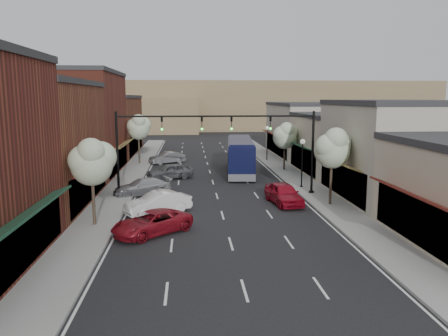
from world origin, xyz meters
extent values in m
plane|color=black|center=(0.00, 0.00, 0.00)|extent=(160.00, 160.00, 0.00)
cube|color=gray|center=(-8.40, 18.50, 0.07)|extent=(2.80, 73.00, 0.15)
cube|color=gray|center=(8.40, 18.50, 0.07)|extent=(2.80, 73.00, 0.15)
cube|color=gray|center=(-7.00, 18.50, 0.07)|extent=(0.25, 73.00, 0.17)
cube|color=gray|center=(7.00, 18.50, 0.07)|extent=(0.25, 73.00, 0.17)
cube|color=black|center=(-10.10, -8.00, 1.60)|extent=(0.60, 11.90, 2.60)
cube|color=#173A26|center=(-9.30, -8.00, 3.10)|extent=(1.07, 9.80, 0.49)
cube|color=brown|center=(-14.30, 6.00, 4.50)|extent=(9.00, 14.00, 9.00)
cube|color=#2D2D30|center=(-14.30, 6.00, 9.20)|extent=(9.20, 14.10, 0.40)
cube|color=black|center=(-10.10, 6.00, 1.60)|extent=(0.60, 11.90, 2.60)
cube|color=#5A1C14|center=(-9.30, 6.00, 3.10)|extent=(1.07, 9.80, 0.49)
cube|color=maroon|center=(-14.30, 20.00, 5.25)|extent=(9.00, 14.00, 10.50)
cube|color=#2D2D30|center=(-14.30, 20.00, 10.70)|extent=(9.20, 14.10, 0.40)
cube|color=black|center=(-10.10, 20.00, 1.60)|extent=(0.60, 11.90, 2.60)
cube|color=olive|center=(-9.30, 20.00, 3.10)|extent=(1.07, 9.80, 0.49)
cube|color=brown|center=(-14.30, 36.00, 4.00)|extent=(9.00, 18.00, 8.00)
cube|color=#2D2D30|center=(-14.30, 36.00, 8.20)|extent=(9.20, 18.10, 0.40)
cube|color=black|center=(-10.10, 36.00, 1.60)|extent=(0.60, 15.30, 2.60)
cube|color=#173A26|center=(-9.30, 36.00, 3.10)|extent=(1.07, 12.60, 0.49)
cube|color=black|center=(10.10, -6.00, 1.60)|extent=(0.60, 10.20, 2.60)
cube|color=#5A1C14|center=(9.30, -6.00, 3.10)|extent=(1.07, 8.40, 0.49)
cube|color=#AFA796|center=(13.80, 6.00, 3.75)|extent=(8.00, 12.00, 7.50)
cube|color=#2D2D30|center=(13.80, 6.00, 7.70)|extent=(8.20, 12.10, 0.40)
cube|color=black|center=(10.10, 6.00, 1.60)|extent=(0.60, 10.20, 2.60)
cube|color=olive|center=(9.30, 6.00, 3.10)|extent=(1.07, 8.40, 0.49)
cube|color=#BDAC96|center=(13.80, 18.00, 3.00)|extent=(8.00, 12.00, 6.00)
cube|color=#2D2D30|center=(13.80, 18.00, 6.20)|extent=(8.20, 12.10, 0.40)
cube|color=black|center=(10.10, 18.00, 1.60)|extent=(0.60, 10.20, 2.60)
cube|color=#173A26|center=(9.30, 18.00, 3.10)|extent=(1.07, 8.40, 0.49)
cube|color=#AFA796|center=(13.80, 32.00, 3.50)|extent=(8.00, 16.00, 7.00)
cube|color=#2D2D30|center=(13.80, 32.00, 7.20)|extent=(8.20, 16.10, 0.40)
cube|color=black|center=(10.10, 32.00, 1.60)|extent=(0.60, 13.60, 2.60)
cube|color=#5A1C14|center=(9.30, 32.00, 3.10)|extent=(1.07, 11.20, 0.49)
cube|color=#7A6647|center=(0.00, 90.00, 6.00)|extent=(120.00, 30.00, 12.00)
cube|color=#7A6647|center=(-25.00, 78.00, 4.00)|extent=(50.00, 20.00, 8.00)
cylinder|color=black|center=(8.00, 8.00, 0.15)|extent=(0.44, 0.44, 0.30)
cylinder|color=black|center=(8.00, 8.00, 3.50)|extent=(0.20, 0.20, 7.00)
cylinder|color=black|center=(4.00, 8.00, 6.60)|extent=(8.00, 0.14, 0.14)
imported|color=black|center=(4.40, 8.00, 6.00)|extent=(0.18, 0.46, 1.10)
sphere|color=#19E533|center=(4.40, 7.88, 5.58)|extent=(0.18, 0.18, 0.18)
imported|color=black|center=(1.20, 8.00, 6.00)|extent=(0.18, 0.46, 1.10)
sphere|color=#19E533|center=(1.20, 7.88, 5.58)|extent=(0.18, 0.18, 0.18)
cylinder|color=black|center=(-8.00, 8.00, 0.15)|extent=(0.44, 0.44, 0.30)
cylinder|color=black|center=(-8.00, 8.00, 3.50)|extent=(0.20, 0.20, 7.00)
cylinder|color=black|center=(-4.00, 8.00, 6.60)|extent=(8.00, 0.14, 0.14)
imported|color=black|center=(-4.40, 8.00, 6.00)|extent=(0.18, 0.46, 1.10)
sphere|color=#19E533|center=(-4.40, 7.88, 5.58)|extent=(0.18, 0.18, 0.18)
imported|color=black|center=(-1.20, 8.00, 6.00)|extent=(0.18, 0.46, 1.10)
sphere|color=#19E533|center=(-1.20, 7.88, 5.58)|extent=(0.18, 0.18, 0.18)
cylinder|color=#47382B|center=(8.30, 4.00, 1.86)|extent=(0.20, 0.20, 3.71)
sphere|color=#9EBB90|center=(8.30, 4.00, 4.18)|extent=(2.60, 2.60, 2.60)
sphere|color=#9EBB90|center=(8.80, 4.30, 4.64)|extent=(2.00, 2.00, 2.00)
sphere|color=#9EBB90|center=(7.90, 3.70, 4.52)|extent=(1.90, 1.90, 1.90)
sphere|color=#9EBB90|center=(8.40, 3.50, 5.10)|extent=(1.70, 1.70, 1.70)
cylinder|color=#47382B|center=(8.30, 20.00, 1.66)|extent=(0.20, 0.20, 3.33)
sphere|color=#9EBB90|center=(8.30, 20.00, 3.74)|extent=(2.60, 2.60, 2.60)
sphere|color=#9EBB90|center=(8.80, 20.30, 4.16)|extent=(2.00, 2.00, 2.00)
sphere|color=#9EBB90|center=(7.90, 19.70, 4.06)|extent=(1.90, 1.90, 1.90)
sphere|color=#9EBB90|center=(8.40, 19.50, 4.58)|extent=(1.70, 1.70, 1.70)
cylinder|color=#47382B|center=(-8.30, 0.00, 1.76)|extent=(0.20, 0.20, 3.52)
sphere|color=#9EBB90|center=(-8.30, 0.00, 3.96)|extent=(2.60, 2.60, 2.60)
sphere|color=#9EBB90|center=(-7.80, 0.30, 4.40)|extent=(2.00, 2.00, 2.00)
sphere|color=#9EBB90|center=(-8.70, -0.30, 4.29)|extent=(1.90, 1.90, 1.90)
sphere|color=#9EBB90|center=(-8.20, -0.50, 4.84)|extent=(1.70, 1.70, 1.70)
cylinder|color=#47382B|center=(-8.30, 26.00, 1.92)|extent=(0.20, 0.20, 3.84)
sphere|color=#9EBB90|center=(-8.30, 26.00, 4.32)|extent=(2.60, 2.60, 2.60)
sphere|color=#9EBB90|center=(-7.80, 26.30, 4.80)|extent=(2.00, 2.00, 2.00)
sphere|color=#9EBB90|center=(-8.70, 25.70, 4.68)|extent=(1.90, 1.90, 1.90)
sphere|color=#9EBB90|center=(-8.20, 25.50, 5.28)|extent=(1.70, 1.70, 1.70)
cylinder|color=black|center=(7.80, 10.50, 0.10)|extent=(0.28, 0.28, 0.20)
cylinder|color=black|center=(7.80, 10.50, 2.00)|extent=(0.12, 0.12, 4.00)
sphere|color=white|center=(7.80, 10.50, 4.22)|extent=(0.44, 0.44, 0.44)
cylinder|color=black|center=(7.80, 28.00, 0.10)|extent=(0.28, 0.28, 0.20)
cylinder|color=black|center=(7.80, 28.00, 2.00)|extent=(0.12, 0.12, 4.00)
sphere|color=white|center=(7.80, 28.00, 4.22)|extent=(0.44, 0.44, 0.44)
cube|color=black|center=(3.25, 19.03, 1.98)|extent=(3.66, 12.19, 3.05)
cube|color=#595B60|center=(3.25, 19.03, 0.55)|extent=(3.68, 12.21, 0.70)
cube|color=black|center=(3.25, 19.03, 2.40)|extent=(3.63, 11.24, 1.10)
cube|color=black|center=(3.25, 19.03, 3.55)|extent=(3.41, 11.69, 0.25)
cube|color=black|center=(2.72, 13.10, 2.60)|extent=(2.08, 0.26, 1.20)
cylinder|color=black|center=(1.70, 14.95, 0.52)|extent=(0.41, 1.06, 1.04)
cylinder|color=black|center=(4.05, 14.74, 0.52)|extent=(0.41, 1.06, 1.04)
cylinder|color=black|center=(2.41, 22.92, 0.52)|extent=(0.41, 1.06, 1.04)
cylinder|color=black|center=(4.76, 22.71, 0.52)|extent=(0.41, 1.06, 1.04)
cylinder|color=black|center=(2.29, 21.53, 0.52)|extent=(0.41, 1.06, 1.04)
cylinder|color=black|center=(4.64, 21.32, 0.52)|extent=(0.41, 1.06, 1.04)
imported|color=maroon|center=(4.94, 4.85, 0.82)|extent=(2.58, 5.04, 1.64)
imported|color=maroon|center=(-4.54, -1.83, 0.69)|extent=(5.31, 4.99, 1.39)
imported|color=white|center=(-4.50, 2.83, 0.78)|extent=(4.91, 3.78, 1.55)
imported|color=#A7A7AC|center=(-6.20, 8.92, 0.70)|extent=(5.19, 3.54, 1.40)
imported|color=#505257|center=(-4.20, 16.03, 0.79)|extent=(5.00, 3.32, 1.58)
imported|color=gray|center=(-4.95, 26.42, 0.73)|extent=(4.62, 3.46, 1.46)
camera|label=1|loc=(-2.29, -27.32, 8.11)|focal=35.00mm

